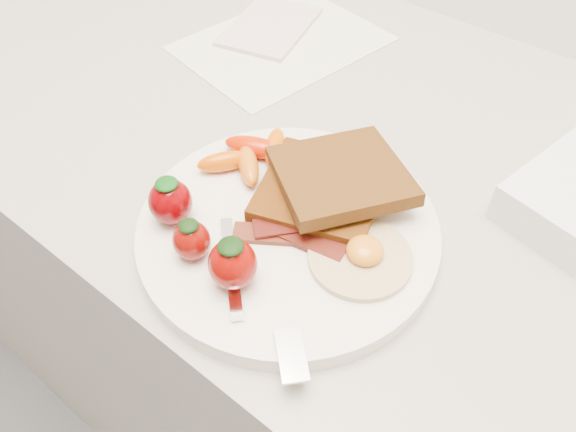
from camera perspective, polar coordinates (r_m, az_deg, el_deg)
The scene contains 11 objects.
counter at distance 0.96m, azimuth 5.97°, elevation -14.05°, with size 2.00×0.60×0.90m, color gray.
plate at distance 0.51m, azimuth 0.00°, elevation -1.45°, with size 0.27×0.27×0.02m, color white.
toast_lower at distance 0.52m, azimuth 3.34°, elevation 2.60°, with size 0.11×0.11×0.01m, color #452205.
toast_upper at distance 0.51m, azimuth 5.37°, elevation 4.16°, with size 0.11×0.11×0.01m, color #33150B.
fried_egg at distance 0.47m, azimuth 7.47°, elevation -3.98°, with size 0.11×0.11×0.02m.
bacon_strips at distance 0.49m, azimuth 0.64°, elevation -1.61°, with size 0.10×0.09×0.01m.
baby_carrots at distance 0.55m, azimuth -3.71°, elevation 6.25°, with size 0.07×0.10×0.02m.
strawberries at distance 0.47m, azimuth -9.03°, elevation -1.79°, with size 0.13×0.06×0.05m.
fork at distance 0.45m, azimuth -3.18°, elevation -8.88°, with size 0.15×0.09×0.00m.
paper_sheet at distance 0.77m, azimuth -0.62°, elevation 17.15°, with size 0.19×0.25×0.00m, color silver.
notepad at distance 0.80m, azimuth -1.85°, elevation 18.69°, with size 0.10×0.14×0.01m, color beige.
Camera 1 is at (0.20, 1.29, 1.29)m, focal length 35.00 mm.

